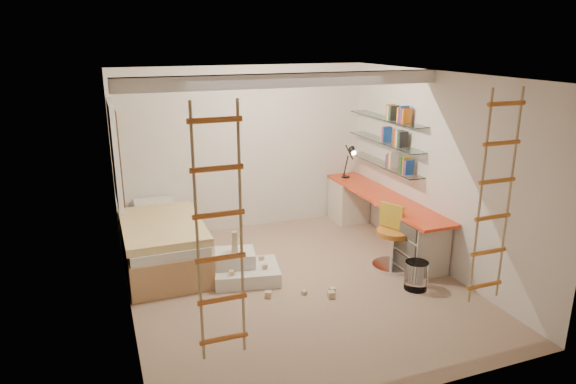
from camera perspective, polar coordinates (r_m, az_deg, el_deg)
name	(u,v)px	position (r m, az deg, el deg)	size (l,w,h in m)	color
floor	(296,285)	(6.58, 0.94, -10.34)	(4.50, 4.50, 0.00)	#967861
ceiling_beam	(288,80)	(6.15, 0.00, 12.30)	(4.00, 0.18, 0.16)	white
window_frame	(115,153)	(7.09, -18.70, 4.09)	(0.06, 1.15, 1.35)	white
window_blind	(118,153)	(7.09, -18.38, 4.13)	(0.02, 1.00, 1.20)	#4C2D1E
rope_ladder_left	(220,237)	(4.06, -7.61, -4.93)	(0.41, 0.04, 2.13)	#BF5D20
rope_ladder_right	(495,199)	(5.31, 21.99, -0.76)	(0.41, 0.04, 2.13)	orange
waste_bin	(416,275)	(6.62, 14.05, -8.99)	(0.29, 0.29, 0.36)	white
desk	(381,217)	(7.85, 10.34, -2.80)	(0.56, 2.80, 0.75)	#F1421C
shelves	(385,142)	(7.86, 10.72, 5.51)	(0.25, 1.80, 0.71)	white
bed	(162,242)	(7.21, -13.79, -5.45)	(1.02, 2.00, 0.69)	#AD7F51
task_lamp	(351,157)	(8.42, 6.99, 3.91)	(0.14, 0.36, 0.57)	black
swivel_chair	(392,245)	(7.06, 11.53, -5.81)	(0.70, 0.70, 0.89)	#C07124
play_platform	(243,269)	(6.71, -4.99, -8.48)	(0.93, 0.78, 0.36)	silver
toy_blocks	(268,268)	(6.49, -2.22, -8.38)	(1.18, 1.03, 0.63)	#CCB284
books	(385,134)	(7.83, 10.77, 6.34)	(0.14, 0.64, 0.92)	#194CA5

